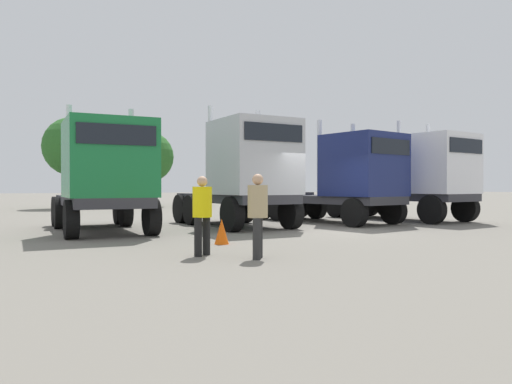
{
  "coord_description": "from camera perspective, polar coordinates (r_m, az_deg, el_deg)",
  "views": [
    {
      "loc": [
        -8.16,
        -13.38,
        1.43
      ],
      "look_at": [
        -0.9,
        3.6,
        1.22
      ],
      "focal_mm": 34.81,
      "sensor_mm": 36.0,
      "label": 1
    }
  ],
  "objects": [
    {
      "name": "semi_truck_white",
      "position": [
        21.41,
        18.63,
        1.61
      ],
      "size": [
        3.77,
        6.7,
        4.09
      ],
      "rotation": [
        0.0,
        0.0,
        -1.36
      ],
      "color": "#333338",
      "rests_on": "ground"
    },
    {
      "name": "semi_truck_navy",
      "position": [
        19.29,
        10.6,
        1.59
      ],
      "size": [
        4.03,
        6.82,
        3.96
      ],
      "rotation": [
        0.0,
        0.0,
        -1.32
      ],
      "color": "#333338",
      "rests_on": "ground"
    },
    {
      "name": "ground",
      "position": [
        15.73,
        8.21,
        -4.58
      ],
      "size": [
        200.0,
        200.0,
        0.0
      ],
      "primitive_type": "plane",
      "color": "slate"
    },
    {
      "name": "oak_far_right",
      "position": [
        37.39,
        0.32,
        4.5
      ],
      "size": [
        3.51,
        3.51,
        5.72
      ],
      "color": "#4C3823",
      "rests_on": "ground"
    },
    {
      "name": "visitor_in_hivis",
      "position": [
        10.28,
        -6.2,
        -2.05
      ],
      "size": [
        0.56,
        0.56,
        1.64
      ],
      "rotation": [
        0.0,
        0.0,
        5.34
      ],
      "color": "black",
      "rests_on": "ground"
    },
    {
      "name": "traffic_cone_near",
      "position": [
        12.32,
        -3.97,
        -4.56
      ],
      "size": [
        0.36,
        0.36,
        0.63
      ],
      "primitive_type": "cone",
      "color": "#F2590C",
      "rests_on": "ground"
    },
    {
      "name": "semi_truck_green",
      "position": [
        15.67,
        -16.92,
        1.92
      ],
      "size": [
        2.85,
        6.19,
        3.95
      ],
      "rotation": [
        0.0,
        0.0,
        -1.52
      ],
      "color": "#333338",
      "rests_on": "ground"
    },
    {
      "name": "oak_far_centre",
      "position": [
        36.34,
        -12.33,
        3.95
      ],
      "size": [
        3.67,
        3.67,
        5.38
      ],
      "color": "#4C3823",
      "rests_on": "ground"
    },
    {
      "name": "visitor_with_camera",
      "position": [
        9.81,
        0.2,
        -2.05
      ],
      "size": [
        0.55,
        0.55,
        1.68
      ],
      "rotation": [
        0.0,
        0.0,
        5.73
      ],
      "color": "#2A2A2A",
      "rests_on": "ground"
    },
    {
      "name": "semi_truck_silver",
      "position": [
        17.02,
        -1.1,
        2.36
      ],
      "size": [
        3.14,
        5.92,
        4.24
      ],
      "rotation": [
        0.0,
        0.0,
        -1.46
      ],
      "color": "#333338",
      "rests_on": "ground"
    },
    {
      "name": "oak_far_left",
      "position": [
        34.6,
        -20.31,
        4.89
      ],
      "size": [
        3.83,
        3.83,
        5.94
      ],
      "color": "#4C3823",
      "rests_on": "ground"
    }
  ]
}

